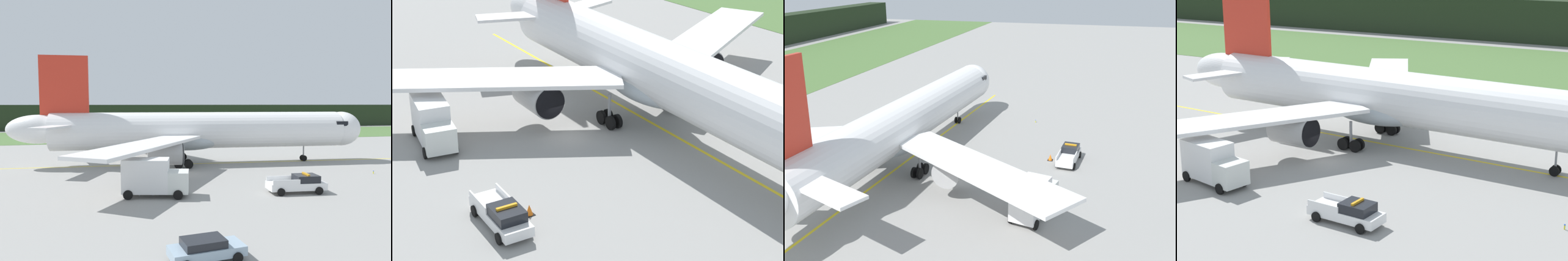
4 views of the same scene
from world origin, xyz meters
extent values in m
plane|color=gray|center=(0.00, 0.00, 0.00)|extent=(320.00, 320.00, 0.00)
cube|color=#4B6E37|center=(0.00, 56.02, 0.02)|extent=(320.00, 35.74, 0.04)
cube|color=#202D1B|center=(0.00, 83.89, 4.25)|extent=(288.00, 7.24, 8.50)
cube|color=yellow|center=(3.70, 7.40, 0.00)|extent=(67.40, 4.83, 0.01)
cylinder|color=white|center=(3.70, 7.40, 4.95)|extent=(42.47, 8.11, 5.29)
ellipsoid|color=white|center=(25.81, 5.91, 4.95)|extent=(6.16, 5.67, 5.29)
ellipsoid|color=white|center=(-18.94, 8.92, 5.35)|extent=(8.72, 4.53, 3.97)
ellipsoid|color=#ADB8C0|center=(1.59, 7.54, 3.50)|extent=(11.02, 6.26, 2.91)
cube|color=black|center=(24.56, 5.99, 5.88)|extent=(2.13, 5.14, 0.70)
cube|color=white|center=(-3.70, 19.81, 4.29)|extent=(13.72, 21.64, 0.35)
cylinder|color=#A8A8A8|center=(-1.70, 16.46, 2.88)|extent=(4.27, 3.11, 2.84)
cylinder|color=black|center=(0.39, 16.31, 2.88)|extent=(0.30, 2.62, 2.62)
cube|color=white|center=(-5.29, -3.92, 4.29)|extent=(15.93, 20.78, 0.35)
cylinder|color=#A8A8A8|center=(-2.87, -0.86, 2.88)|extent=(4.27, 3.11, 2.84)
cylinder|color=black|center=(-0.78, -1.00, 2.88)|extent=(0.30, 2.62, 2.62)
cube|color=red|center=(-15.42, 8.68, 10.72)|extent=(6.48, 0.87, 9.41)
cube|color=white|center=(-15.66, 12.64, 5.88)|extent=(4.27, 7.86, 0.28)
cube|color=white|center=(-16.18, 4.79, 5.88)|extent=(5.12, 7.87, 0.28)
cylinder|color=gray|center=(19.70, 6.32, 1.60)|extent=(0.20, 0.20, 2.30)
cylinder|color=black|center=(19.72, 6.58, 0.45)|extent=(0.91, 0.28, 0.90)
cylinder|color=black|center=(19.69, 6.06, 0.45)|extent=(0.91, 0.28, 0.90)
cylinder|color=gray|center=(0.83, 11.04, 1.75)|extent=(0.28, 0.28, 2.30)
cylinder|color=black|center=(1.50, 10.64, 0.60)|extent=(1.22, 0.38, 1.20)
cylinder|color=black|center=(1.55, 11.34, 0.60)|extent=(1.22, 0.38, 1.20)
cylinder|color=black|center=(0.11, 10.73, 0.60)|extent=(1.22, 0.38, 1.20)
cylinder|color=black|center=(0.15, 11.43, 0.60)|extent=(1.22, 0.38, 1.20)
cylinder|color=gray|center=(0.37, 4.17, 1.75)|extent=(0.28, 0.28, 2.30)
cylinder|color=black|center=(1.09, 4.47, 0.60)|extent=(1.22, 0.38, 1.20)
cylinder|color=black|center=(1.04, 3.78, 0.60)|extent=(1.22, 0.38, 1.20)
cylinder|color=black|center=(-0.31, 4.57, 0.60)|extent=(1.22, 0.38, 1.20)
cylinder|color=black|center=(-0.36, 3.87, 0.60)|extent=(1.22, 0.38, 1.20)
cube|color=white|center=(8.86, -11.14, 0.73)|extent=(5.83, 2.46, 0.70)
cube|color=black|center=(9.88, -11.22, 1.43)|extent=(2.42, 2.02, 0.70)
cube|color=white|center=(7.58, -10.08, 1.31)|extent=(2.73, 0.33, 0.45)
cube|color=white|center=(7.42, -11.97, 1.31)|extent=(2.73, 0.33, 0.45)
cube|color=orange|center=(9.88, -11.22, 1.86)|extent=(0.32, 1.41, 0.16)
cylinder|color=black|center=(10.87, -10.28, 0.38)|extent=(0.78, 0.30, 0.76)
cylinder|color=black|center=(10.70, -12.31, 0.38)|extent=(0.78, 0.30, 0.76)
cylinder|color=black|center=(7.02, -9.96, 0.38)|extent=(0.78, 0.30, 0.76)
cylinder|color=black|center=(6.85, -11.99, 0.38)|extent=(0.78, 0.30, 0.76)
cube|color=silver|center=(-2.75, -9.92, 1.45)|extent=(2.38, 2.76, 2.00)
cube|color=silver|center=(-5.78, -9.25, 2.03)|extent=(4.72, 3.28, 3.17)
cylinder|color=#99999E|center=(-4.94, -9.44, 0.36)|extent=(0.77, 0.27, 1.04)
cylinder|color=#99999E|center=(-6.62, -9.06, 0.36)|extent=(0.77, 0.27, 1.04)
cylinder|color=black|center=(-2.49, -8.75, 0.45)|extent=(0.94, 0.45, 0.90)
cylinder|color=black|center=(-3.01, -11.10, 0.45)|extent=(0.94, 0.45, 0.90)
cylinder|color=black|center=(-6.99, -7.75, 0.45)|extent=(0.94, 0.45, 0.90)
cylinder|color=black|center=(-7.51, -10.09, 0.45)|extent=(0.94, 0.45, 0.90)
cube|color=#8FA7BB|center=(-3.55, -23.70, 0.57)|extent=(4.46, 2.27, 0.55)
cube|color=black|center=(-3.76, -23.72, 1.08)|extent=(2.57, 1.83, 0.45)
cylinder|color=black|center=(-2.17, -22.62, 0.30)|extent=(0.62, 0.25, 0.60)
cylinder|color=black|center=(-1.95, -24.40, 0.30)|extent=(0.62, 0.25, 0.60)
cylinder|color=black|center=(-5.14, -22.99, 0.30)|extent=(0.62, 0.25, 0.60)
cube|color=black|center=(8.86, -9.00, 0.01)|extent=(0.62, 0.62, 0.03)
cone|color=orange|center=(8.86, -9.00, 0.40)|extent=(0.47, 0.47, 0.74)
cylinder|color=yellow|center=(23.11, -4.75, 0.15)|extent=(0.10, 0.10, 0.31)
sphere|color=blue|center=(23.11, -4.75, 0.36)|extent=(0.12, 0.12, 0.12)
camera|label=1|loc=(-8.33, -42.08, 8.81)|focal=31.92mm
camera|label=2|loc=(42.98, -28.97, 23.77)|focal=63.53mm
camera|label=3|loc=(-44.41, -15.71, 21.62)|focal=43.99mm
camera|label=4|loc=(32.09, -49.97, 19.86)|focal=61.85mm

